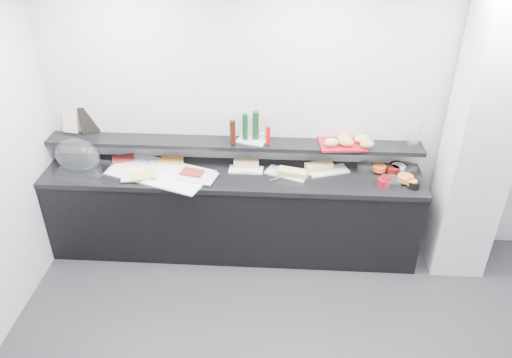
# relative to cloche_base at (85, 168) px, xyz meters

# --- Properties ---
(back_wall) EXTENTS (5.00, 0.02, 2.70)m
(back_wall) POSITION_rel_cloche_base_xyz_m (2.11, 0.32, 0.43)
(back_wall) COLOR silver
(back_wall) RESTS_ON ground
(ceiling) EXTENTS (5.00, 5.00, 0.00)m
(ceiling) POSITION_rel_cloche_base_xyz_m (2.11, -1.68, 1.78)
(ceiling) COLOR white
(ceiling) RESTS_ON back_wall
(column) EXTENTS (0.50, 0.50, 2.70)m
(column) POSITION_rel_cloche_base_xyz_m (3.61, -0.03, 0.43)
(column) COLOR silver
(column) RESTS_ON ground
(buffet_cabinet) EXTENTS (3.60, 0.60, 0.85)m
(buffet_cabinet) POSITION_rel_cloche_base_xyz_m (1.41, 0.02, -0.50)
(buffet_cabinet) COLOR black
(buffet_cabinet) RESTS_ON ground
(counter_top) EXTENTS (3.62, 0.62, 0.05)m
(counter_top) POSITION_rel_cloche_base_xyz_m (1.41, 0.02, -0.05)
(counter_top) COLOR black
(counter_top) RESTS_ON buffet_cabinet
(wall_shelf) EXTENTS (3.60, 0.25, 0.04)m
(wall_shelf) POSITION_rel_cloche_base_xyz_m (1.41, 0.20, 0.21)
(wall_shelf) COLOR black
(wall_shelf) RESTS_ON back_wall
(cloche_base) EXTENTS (0.51, 0.38, 0.04)m
(cloche_base) POSITION_rel_cloche_base_xyz_m (0.00, 0.00, 0.00)
(cloche_base) COLOR #AAADB1
(cloche_base) RESTS_ON counter_top
(cloche_dome) EXTENTS (0.51, 0.40, 0.34)m
(cloche_dome) POSITION_rel_cloche_base_xyz_m (-0.08, 0.06, 0.11)
(cloche_dome) COLOR white
(cloche_dome) RESTS_ON cloche_base
(linen_runner) EXTENTS (1.10, 0.79, 0.01)m
(linen_runner) POSITION_rel_cloche_base_xyz_m (0.72, -0.01, -0.01)
(linen_runner) COLOR white
(linen_runner) RESTS_ON counter_top
(platter_meat_a) EXTENTS (0.30, 0.21, 0.01)m
(platter_meat_a) POSITION_rel_cloche_base_xyz_m (0.40, 0.13, 0.00)
(platter_meat_a) COLOR white
(platter_meat_a) RESTS_ON linen_runner
(food_meat_a) EXTENTS (0.25, 0.20, 0.02)m
(food_meat_a) POSITION_rel_cloche_base_xyz_m (0.32, 0.17, 0.02)
(food_meat_a) COLOR maroon
(food_meat_a) RESTS_ON platter_meat_a
(platter_salmon) EXTENTS (0.36, 0.30, 0.01)m
(platter_salmon) POSITION_rel_cloche_base_xyz_m (0.77, 0.12, 0.00)
(platter_salmon) COLOR white
(platter_salmon) RESTS_ON linen_runner
(food_salmon) EXTENTS (0.23, 0.16, 0.02)m
(food_salmon) POSITION_rel_cloche_base_xyz_m (0.80, 0.18, 0.02)
(food_salmon) COLOR orange
(food_salmon) RESTS_ON platter_salmon
(platter_cheese) EXTENTS (0.29, 0.22, 0.01)m
(platter_cheese) POSITION_rel_cloche_base_xyz_m (0.54, -0.12, 0.00)
(platter_cheese) COLOR white
(platter_cheese) RESTS_ON linen_runner
(food_cheese) EXTENTS (0.24, 0.20, 0.02)m
(food_cheese) POSITION_rel_cloche_base_xyz_m (0.61, -0.14, 0.02)
(food_cheese) COLOR #DED256
(food_cheese) RESTS_ON platter_cheese
(platter_meat_b) EXTENTS (0.39, 0.30, 0.01)m
(platter_meat_b) POSITION_rel_cloche_base_xyz_m (1.10, -0.09, 0.00)
(platter_meat_b) COLOR silver
(platter_meat_b) RESTS_ON linen_runner
(food_meat_b) EXTENTS (0.23, 0.17, 0.02)m
(food_meat_b) POSITION_rel_cloche_base_xyz_m (1.05, -0.05, 0.02)
(food_meat_b) COLOR maroon
(food_meat_b) RESTS_ON platter_meat_b
(sandwich_plate_left) EXTENTS (0.33, 0.14, 0.01)m
(sandwich_plate_left) POSITION_rel_cloche_base_xyz_m (1.54, 0.09, -0.01)
(sandwich_plate_left) COLOR white
(sandwich_plate_left) RESTS_ON counter_top
(sandwich_food_left) EXTENTS (0.25, 0.11, 0.06)m
(sandwich_food_left) POSITION_rel_cloche_base_xyz_m (1.54, 0.15, 0.02)
(sandwich_food_left) COLOR tan
(sandwich_food_left) RESTS_ON sandwich_plate_left
(tongs_left) EXTENTS (0.16, 0.02, 0.01)m
(tongs_left) POSITION_rel_cloche_base_xyz_m (1.56, 0.03, -0.00)
(tongs_left) COLOR silver
(tongs_left) RESTS_ON sandwich_plate_left
(sandwich_plate_mid) EXTENTS (0.43, 0.31, 0.01)m
(sandwich_plate_mid) POSITION_rel_cloche_base_xyz_m (1.94, 0.04, -0.01)
(sandwich_plate_mid) COLOR silver
(sandwich_plate_mid) RESTS_ON counter_top
(sandwich_food_mid) EXTENTS (0.29, 0.17, 0.06)m
(sandwich_food_mid) POSITION_rel_cloche_base_xyz_m (1.99, -0.00, 0.02)
(sandwich_food_mid) COLOR tan
(sandwich_food_mid) RESTS_ON sandwich_plate_mid
(tongs_mid) EXTENTS (0.14, 0.09, 0.01)m
(tongs_mid) POSITION_rel_cloche_base_xyz_m (1.84, -0.07, -0.00)
(tongs_mid) COLOR silver
(tongs_mid) RESTS_ON sandwich_plate_mid
(sandwich_plate_right) EXTENTS (0.42, 0.28, 0.01)m
(sandwich_plate_right) POSITION_rel_cloche_base_xyz_m (2.33, 0.12, -0.01)
(sandwich_plate_right) COLOR white
(sandwich_plate_right) RESTS_ON counter_top
(sandwich_food_right) EXTENTS (0.28, 0.19, 0.06)m
(sandwich_food_right) POSITION_rel_cloche_base_xyz_m (2.24, 0.14, 0.02)
(sandwich_food_right) COLOR #E6B878
(sandwich_food_right) RESTS_ON sandwich_plate_right
(tongs_right) EXTENTS (0.16, 0.03, 0.01)m
(tongs_right) POSITION_rel_cloche_base_xyz_m (2.24, 0.08, -0.00)
(tongs_right) COLOR silver
(tongs_right) RESTS_ON sandwich_plate_right
(bowl_glass_fruit) EXTENTS (0.19, 0.19, 0.07)m
(bowl_glass_fruit) POSITION_rel_cloche_base_xyz_m (2.69, 0.15, 0.02)
(bowl_glass_fruit) COLOR white
(bowl_glass_fruit) RESTS_ON counter_top
(fill_glass_fruit) EXTENTS (0.13, 0.13, 0.05)m
(fill_glass_fruit) POSITION_rel_cloche_base_xyz_m (2.81, 0.14, 0.03)
(fill_glass_fruit) COLOR orange
(fill_glass_fruit) RESTS_ON bowl_glass_fruit
(bowl_black_jam) EXTENTS (0.17, 0.17, 0.07)m
(bowl_black_jam) POSITION_rel_cloche_base_xyz_m (2.99, 0.18, 0.02)
(bowl_black_jam) COLOR black
(bowl_black_jam) RESTS_ON counter_top
(fill_black_jam) EXTENTS (0.14, 0.14, 0.05)m
(fill_black_jam) POSITION_rel_cloche_base_xyz_m (2.94, 0.11, 0.03)
(fill_black_jam) COLOR #5F0D0F
(fill_black_jam) RESTS_ON bowl_black_jam
(bowl_glass_cream) EXTENTS (0.25, 0.25, 0.07)m
(bowl_glass_cream) POSITION_rel_cloche_base_xyz_m (3.07, 0.14, 0.02)
(bowl_glass_cream) COLOR white
(bowl_glass_cream) RESTS_ON counter_top
(fill_glass_cream) EXTENTS (0.14, 0.14, 0.05)m
(fill_glass_cream) POSITION_rel_cloche_base_xyz_m (3.00, 0.15, 0.03)
(fill_glass_cream) COLOR white
(fill_glass_cream) RESTS_ON bowl_glass_cream
(bowl_red_jam) EXTENTS (0.14, 0.14, 0.07)m
(bowl_red_jam) POSITION_rel_cloche_base_xyz_m (2.82, -0.11, 0.02)
(bowl_red_jam) COLOR maroon
(bowl_red_jam) RESTS_ON counter_top
(fill_red_jam) EXTENTS (0.12, 0.12, 0.05)m
(fill_red_jam) POSITION_rel_cloche_base_xyz_m (2.84, -0.06, 0.03)
(fill_red_jam) COLOR #590C0F
(fill_red_jam) RESTS_ON bowl_red_jam
(bowl_glass_salmon) EXTENTS (0.18, 0.18, 0.07)m
(bowl_glass_salmon) POSITION_rel_cloche_base_xyz_m (2.89, -0.10, 0.02)
(bowl_glass_salmon) COLOR white
(bowl_glass_salmon) RESTS_ON counter_top
(fill_glass_salmon) EXTENTS (0.15, 0.15, 0.05)m
(fill_glass_salmon) POSITION_rel_cloche_base_xyz_m (3.02, -0.04, 0.03)
(fill_glass_salmon) COLOR orange
(fill_glass_salmon) RESTS_ON bowl_glass_salmon
(bowl_black_fruit) EXTENTS (0.12, 0.12, 0.07)m
(bowl_black_fruit) POSITION_rel_cloche_base_xyz_m (3.09, -0.12, 0.02)
(bowl_black_fruit) COLOR black
(bowl_black_fruit) RESTS_ON counter_top
(fill_black_fruit) EXTENTS (0.09, 0.09, 0.05)m
(fill_black_fruit) POSITION_rel_cloche_base_xyz_m (3.07, -0.12, 0.03)
(fill_black_fruit) COLOR orange
(fill_black_fruit) RESTS_ON bowl_black_fruit
(framed_print) EXTENTS (0.23, 0.15, 0.26)m
(framed_print) POSITION_rel_cloche_base_xyz_m (0.01, 0.33, 0.36)
(framed_print) COLOR black
(framed_print) RESTS_ON wall_shelf
(print_art) EXTENTS (0.16, 0.07, 0.22)m
(print_art) POSITION_rel_cloche_base_xyz_m (-0.18, 0.27, 0.36)
(print_art) COLOR beige
(print_art) RESTS_ON framed_print
(condiment_tray) EXTENTS (0.30, 0.23, 0.01)m
(condiment_tray) POSITION_rel_cloche_base_xyz_m (1.59, 0.22, 0.24)
(condiment_tray) COLOR silver
(condiment_tray) RESTS_ON wall_shelf
(bottle_green_a) EXTENTS (0.06, 0.06, 0.26)m
(bottle_green_a) POSITION_rel_cloche_base_xyz_m (1.53, 0.24, 0.37)
(bottle_green_a) COLOR #103A19
(bottle_green_a) RESTS_ON condiment_tray
(bottle_brown) EXTENTS (0.07, 0.07, 0.24)m
(bottle_brown) POSITION_rel_cloche_base_xyz_m (1.42, 0.13, 0.36)
(bottle_brown) COLOR #37110A
(bottle_brown) RESTS_ON condiment_tray
(bottle_green_b) EXTENTS (0.06, 0.06, 0.28)m
(bottle_green_b) POSITION_rel_cloche_base_xyz_m (1.63, 0.25, 0.38)
(bottle_green_b) COLOR #0F3715
(bottle_green_b) RESTS_ON condiment_tray
(bottle_hot) EXTENTS (0.06, 0.06, 0.18)m
(bottle_hot) POSITION_rel_cloche_base_xyz_m (1.75, 0.15, 0.33)
(bottle_hot) COLOR #B60D0F
(bottle_hot) RESTS_ON condiment_tray
(shaker_salt) EXTENTS (0.05, 0.05, 0.07)m
(shaker_salt) POSITION_rel_cloche_base_xyz_m (1.69, 0.24, 0.28)
(shaker_salt) COLOR silver
(shaker_salt) RESTS_ON condiment_tray
(shaker_pepper) EXTENTS (0.03, 0.03, 0.07)m
(shaker_pepper) POSITION_rel_cloche_base_xyz_m (1.74, 0.22, 0.28)
(shaker_pepper) COLOR white
(shaker_pepper) RESTS_ON condiment_tray
(bread_tray) EXTENTS (0.46, 0.34, 0.02)m
(bread_tray) POSITION_rel_cloche_base_xyz_m (2.45, 0.19, 0.24)
(bread_tray) COLOR #AA121E
(bread_tray) RESTS_ON wall_shelf
(bread_roll_n) EXTENTS (0.14, 0.11, 0.08)m
(bread_roll_n) POSITION_rel_cloche_base_xyz_m (2.47, 0.29, 0.29)
(bread_roll_n) COLOR #B27B44
(bread_roll_n) RESTS_ON bread_tray
(bread_roll_sw) EXTENTS (0.14, 0.10, 0.08)m
(bread_roll_sw) POSITION_rel_cloche_base_xyz_m (2.34, 0.12, 0.29)
(bread_roll_sw) COLOR gold
(bread_roll_sw) RESTS_ON bread_tray
(bread_roll_s) EXTENTS (0.17, 0.14, 0.08)m
(bread_roll_s) POSITION_rel_cloche_base_xyz_m (2.47, 0.14, 0.29)
(bread_roll_s) COLOR #B89A46
(bread_roll_s) RESTS_ON bread_tray
(bread_roll_se) EXTENTS (0.15, 0.11, 0.08)m
(bread_roll_se) POSITION_rel_cloche_base_xyz_m (2.66, 0.11, 0.29)
(bread_roll_se) COLOR #C8804C
(bread_roll_se) RESTS_ON bread_tray
(bread_roll_midw) EXTENTS (0.16, 0.12, 0.08)m
(bread_roll_midw) POSITION_rel_cloche_base_xyz_m (2.47, 0.21, 0.29)
(bread_roll_midw) COLOR tan
(bread_roll_midw) RESTS_ON bread_tray
(bread_roll_mide) EXTENTS (0.16, 0.13, 0.08)m
(bread_roll_mide) POSITION_rel_cloche_base_xyz_m (2.63, 0.21, 0.29)
(bread_roll_mide) COLOR #D6B051
(bread_roll_mide) RESTS_ON bread_tray
(carafe) EXTENTS (0.11, 0.11, 0.30)m
(carafe) POSITION_rel_cloche_base_xyz_m (3.10, 0.20, 0.38)
(carafe) COLOR white
(carafe) RESTS_ON wall_shelf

